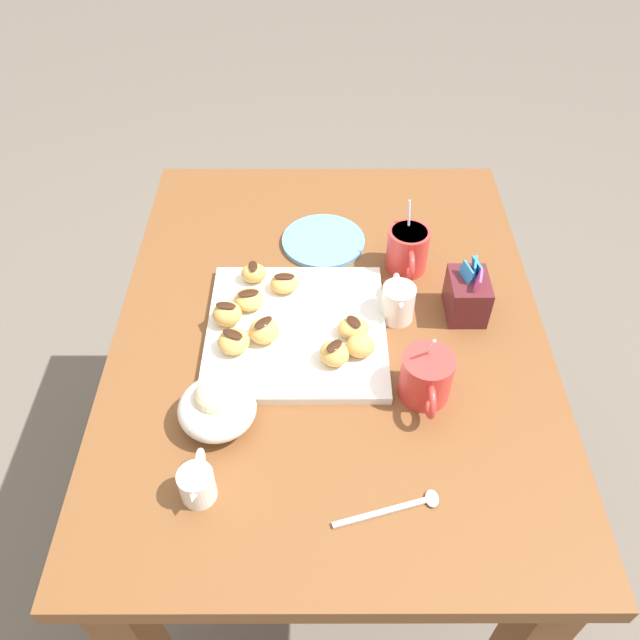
% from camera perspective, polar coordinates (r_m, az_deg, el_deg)
% --- Properties ---
extents(ground_plane, '(8.00, 8.00, 0.00)m').
position_cam_1_polar(ground_plane, '(1.76, 0.61, -16.83)').
color(ground_plane, '#665B51').
extents(dining_table, '(1.01, 0.78, 0.73)m').
position_cam_1_polar(dining_table, '(1.26, 0.82, -4.61)').
color(dining_table, brown).
rests_on(dining_table, ground_plane).
extents(pastry_plate_square, '(0.32, 0.32, 0.02)m').
position_cam_1_polar(pastry_plate_square, '(1.14, -2.12, -0.89)').
color(pastry_plate_square, white).
rests_on(pastry_plate_square, dining_table).
extents(coffee_mug_red_left, '(0.12, 0.08, 0.14)m').
position_cam_1_polar(coffee_mug_red_left, '(1.25, 7.87, 6.31)').
color(coffee_mug_red_left, red).
rests_on(coffee_mug_red_left, dining_table).
extents(coffee_mug_red_right, '(0.12, 0.08, 0.13)m').
position_cam_1_polar(coffee_mug_red_right, '(1.03, 9.52, -4.99)').
color(coffee_mug_red_right, red).
rests_on(coffee_mug_red_right, dining_table).
extents(cream_pitcher_white, '(0.10, 0.06, 0.07)m').
position_cam_1_polar(cream_pitcher_white, '(1.15, 7.01, 1.71)').
color(cream_pitcher_white, white).
rests_on(cream_pitcher_white, dining_table).
extents(sugar_caddy, '(0.09, 0.07, 0.11)m').
position_cam_1_polar(sugar_caddy, '(1.18, 13.06, 2.15)').
color(sugar_caddy, '#561E23').
rests_on(sugar_caddy, dining_table).
extents(ice_cream_bowl, '(0.12, 0.12, 0.09)m').
position_cam_1_polar(ice_cream_bowl, '(1.01, -9.24, -7.64)').
color(ice_cream_bowl, white).
rests_on(ice_cream_bowl, dining_table).
extents(chocolate_sauce_pitcher, '(0.09, 0.05, 0.06)m').
position_cam_1_polar(chocolate_sauce_pitcher, '(0.95, -10.97, -14.16)').
color(chocolate_sauce_pitcher, white).
rests_on(chocolate_sauce_pitcher, dining_table).
extents(saucer_sky_left, '(0.17, 0.17, 0.01)m').
position_cam_1_polar(saucer_sky_left, '(1.32, 0.30, 7.08)').
color(saucer_sky_left, '#66A8DB').
rests_on(saucer_sky_left, dining_table).
extents(loose_spoon_near_saucer, '(0.06, 0.16, 0.01)m').
position_cam_1_polar(loose_spoon_near_saucer, '(0.95, 7.25, -16.31)').
color(loose_spoon_near_saucer, silver).
rests_on(loose_spoon_near_saucer, dining_table).
extents(beignet_0, '(0.06, 0.07, 0.03)m').
position_cam_1_polar(beignet_0, '(1.19, -3.18, 3.34)').
color(beignet_0, '#DBA351').
rests_on(beignet_0, pastry_plate_square).
extents(chocolate_drizzle_0, '(0.02, 0.04, 0.00)m').
position_cam_1_polar(chocolate_drizzle_0, '(1.18, -3.22, 3.93)').
color(chocolate_drizzle_0, '#381E11').
rests_on(chocolate_drizzle_0, beignet_0).
extents(beignet_1, '(0.04, 0.05, 0.03)m').
position_cam_1_polar(beignet_1, '(1.21, -5.95, 4.20)').
color(beignet_1, '#DBA351').
rests_on(beignet_1, pastry_plate_square).
extents(chocolate_drizzle_1, '(0.03, 0.02, 0.00)m').
position_cam_1_polar(chocolate_drizzle_1, '(1.20, -6.02, 4.85)').
color(chocolate_drizzle_1, '#381E11').
rests_on(chocolate_drizzle_1, beignet_1).
extents(beignet_2, '(0.05, 0.06, 0.03)m').
position_cam_1_polar(beignet_2, '(1.11, 3.02, -0.72)').
color(beignet_2, '#DBA351').
rests_on(beignet_2, pastry_plate_square).
extents(chocolate_drizzle_2, '(0.04, 0.03, 0.00)m').
position_cam_1_polar(chocolate_drizzle_2, '(1.10, 3.05, -0.13)').
color(chocolate_drizzle_2, '#381E11').
rests_on(chocolate_drizzle_2, beignet_2).
extents(beignet_3, '(0.05, 0.05, 0.04)m').
position_cam_1_polar(beignet_3, '(1.08, 3.65, -2.32)').
color(beignet_3, '#DBA351').
rests_on(beignet_3, pastry_plate_square).
extents(beignet_4, '(0.07, 0.07, 0.04)m').
position_cam_1_polar(beignet_4, '(1.07, 1.28, -3.03)').
color(beignet_4, '#DBA351').
rests_on(beignet_4, pastry_plate_square).
extents(chocolate_drizzle_4, '(0.04, 0.04, 0.00)m').
position_cam_1_polar(chocolate_drizzle_4, '(1.05, 1.29, -2.32)').
color(chocolate_drizzle_4, '#381E11').
rests_on(chocolate_drizzle_4, beignet_4).
extents(beignet_5, '(0.07, 0.07, 0.03)m').
position_cam_1_polar(beignet_5, '(1.17, -6.37, 1.85)').
color(beignet_5, '#DBA351').
rests_on(beignet_5, pastry_plate_square).
extents(chocolate_drizzle_5, '(0.03, 0.04, 0.00)m').
position_cam_1_polar(chocolate_drizzle_5, '(1.16, -6.43, 2.42)').
color(chocolate_drizzle_5, '#381E11').
rests_on(chocolate_drizzle_5, beignet_5).
extents(beignet_6, '(0.07, 0.07, 0.04)m').
position_cam_1_polar(beignet_6, '(1.10, -7.75, -1.92)').
color(beignet_6, '#DBA351').
rests_on(beignet_6, pastry_plate_square).
extents(chocolate_drizzle_6, '(0.03, 0.04, 0.00)m').
position_cam_1_polar(chocolate_drizzle_6, '(1.08, -7.84, -1.25)').
color(chocolate_drizzle_6, '#381E11').
rests_on(chocolate_drizzle_6, beignet_6).
extents(beignet_7, '(0.07, 0.07, 0.04)m').
position_cam_1_polar(beignet_7, '(1.10, -5.04, -0.97)').
color(beignet_7, '#DBA351').
rests_on(beignet_7, pastry_plate_square).
extents(chocolate_drizzle_7, '(0.04, 0.04, 0.00)m').
position_cam_1_polar(chocolate_drizzle_7, '(1.09, -5.11, -0.21)').
color(chocolate_drizzle_7, '#381E11').
rests_on(chocolate_drizzle_7, beignet_7).
extents(beignet_8, '(0.06, 0.06, 0.04)m').
position_cam_1_polar(beignet_8, '(1.14, -8.33, 0.54)').
color(beignet_8, '#DBA351').
rests_on(beignet_8, pastry_plate_square).
extents(chocolate_drizzle_8, '(0.02, 0.04, 0.00)m').
position_cam_1_polar(chocolate_drizzle_8, '(1.12, -8.44, 1.30)').
color(chocolate_drizzle_8, '#381E11').
rests_on(chocolate_drizzle_8, beignet_8).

